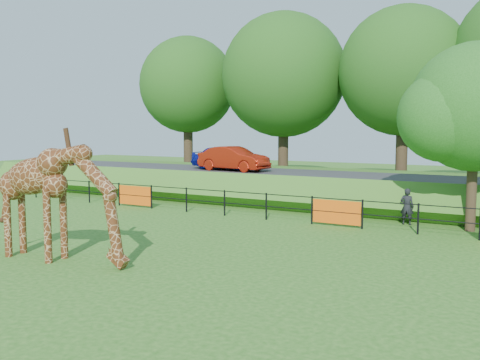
{
  "coord_description": "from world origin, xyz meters",
  "views": [
    {
      "loc": [
        9.95,
        -11.11,
        3.7
      ],
      "look_at": [
        1.03,
        4.13,
        2.0
      ],
      "focal_mm": 40.0,
      "sensor_mm": 36.0,
      "label": 1
    }
  ],
  "objects_px": {
    "visitor": "(407,207)",
    "car_red": "(234,159)",
    "giraffe": "(59,203)",
    "tree_east": "(478,112)",
    "car_blue": "(225,157)"
  },
  "relations": [
    {
      "from": "giraffe",
      "to": "car_red",
      "type": "bearing_deg",
      "value": 97.87
    },
    {
      "from": "car_red",
      "to": "car_blue",
      "type": "bearing_deg",
      "value": 56.42
    },
    {
      "from": "car_blue",
      "to": "car_red",
      "type": "height_order",
      "value": "car_blue"
    },
    {
      "from": "visitor",
      "to": "tree_east",
      "type": "height_order",
      "value": "tree_east"
    },
    {
      "from": "visitor",
      "to": "car_red",
      "type": "bearing_deg",
      "value": -20.52
    },
    {
      "from": "car_red",
      "to": "visitor",
      "type": "height_order",
      "value": "car_red"
    },
    {
      "from": "car_blue",
      "to": "car_red",
      "type": "relative_size",
      "value": 0.97
    },
    {
      "from": "visitor",
      "to": "car_blue",
      "type": "bearing_deg",
      "value": -22.56
    },
    {
      "from": "car_blue",
      "to": "visitor",
      "type": "distance_m",
      "value": 12.31
    },
    {
      "from": "giraffe",
      "to": "tree_east",
      "type": "relative_size",
      "value": 0.68
    },
    {
      "from": "car_red",
      "to": "tree_east",
      "type": "xyz_separation_m",
      "value": [
        12.53,
        -4.0,
        2.2
      ]
    },
    {
      "from": "giraffe",
      "to": "visitor",
      "type": "height_order",
      "value": "giraffe"
    },
    {
      "from": "giraffe",
      "to": "visitor",
      "type": "xyz_separation_m",
      "value": [
        7.04,
        10.69,
        -0.94
      ]
    },
    {
      "from": "car_red",
      "to": "visitor",
      "type": "bearing_deg",
      "value": -105.71
    },
    {
      "from": "car_red",
      "to": "tree_east",
      "type": "relative_size",
      "value": 0.59
    }
  ]
}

